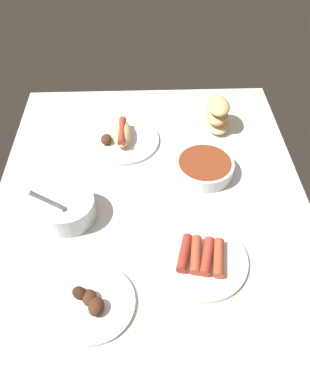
{
  "coord_description": "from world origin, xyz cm",
  "views": [
    {
      "loc": [
        66.67,
        -1.4,
        81.06
      ],
      "look_at": [
        -3.96,
        1.08,
        3.0
      ],
      "focal_mm": 35.02,
      "sensor_mm": 36.0,
      "label": 1
    }
  ],
  "objects": [
    {
      "name": "ground_plane",
      "position": [
        0.0,
        0.0,
        -1.5
      ],
      "size": [
        120.0,
        90.0,
        3.0
      ],
      "primitive_type": "cube",
      "color": "silver"
    },
    {
      "name": "plate_hotdog_assembled",
      "position": [
        -29.79,
        -8.99,
        1.74
      ],
      "size": [
        24.06,
        24.06,
        5.61
      ],
      "color": "white",
      "rests_on": "ground_plane"
    },
    {
      "name": "plate_sausages",
      "position": [
        16.84,
        11.82,
        1.08
      ],
      "size": [
        23.45,
        23.45,
        3.55
      ],
      "color": "white",
      "rests_on": "ground_plane"
    },
    {
      "name": "bowl_coleslaw",
      "position": [
        1.63,
        -22.67,
        3.58
      ],
      "size": [
        14.86,
        14.86,
        15.91
      ],
      "color": "silver",
      "rests_on": "ground_plane"
    },
    {
      "name": "bowl_chili",
      "position": [
        -14.25,
        16.37,
        2.44
      ],
      "size": [
        17.63,
        17.63,
        4.42
      ],
      "color": "white",
      "rests_on": "ground_plane"
    },
    {
      "name": "plate_grilled_meat",
      "position": [
        27.65,
        -14.37,
        0.92
      ],
      "size": [
        19.57,
        19.57,
        4.03
      ],
      "color": "white",
      "rests_on": "ground_plane"
    },
    {
      "name": "bread_stack",
      "position": [
        -36.0,
        23.1,
        5.4
      ],
      "size": [
        12.09,
        9.21,
        10.8
      ],
      "color": "#E5C689",
      "rests_on": "ground_plane"
    }
  ]
}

